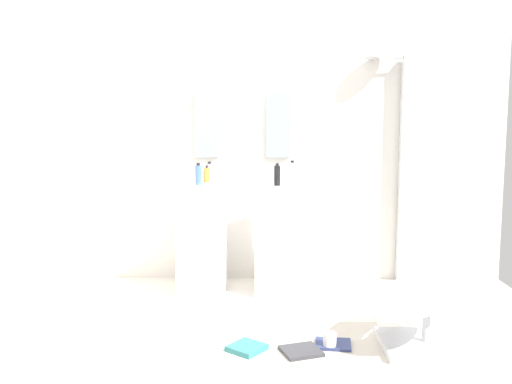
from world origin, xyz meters
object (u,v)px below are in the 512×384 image
(soap_bottle_grey, at_px, (209,173))
(soap_bottle_amber, at_px, (207,175))
(towel_rack, at_px, (48,241))
(coffee_mug, at_px, (330,341))
(pedestal_sink_left, at_px, (202,238))
(magazine_navy, at_px, (333,344))
(magazine_teal, at_px, (247,348))
(soap_bottle_blue, at_px, (198,175))
(lounge_chair, at_px, (427,297))
(soap_bottle_white, at_px, (292,173))
(pedestal_sink_right, at_px, (279,238))
(shower_column, at_px, (406,165))
(magazine_charcoal, at_px, (301,351))
(soap_bottle_black, at_px, (277,175))

(soap_bottle_grey, relative_size, soap_bottle_amber, 1.24)
(towel_rack, relative_size, coffee_mug, 9.40)
(pedestal_sink_left, bearing_deg, magazine_navy, -49.96)
(towel_rack, distance_m, coffee_mug, 2.05)
(magazine_teal, height_order, soap_bottle_blue, soap_bottle_blue)
(pedestal_sink_left, distance_m, lounge_chair, 2.01)
(soap_bottle_grey, xyz_separation_m, soap_bottle_blue, (-0.07, -0.23, 0.00))
(lounge_chair, distance_m, soap_bottle_blue, 2.06)
(magazine_teal, relative_size, soap_bottle_white, 1.04)
(pedestal_sink_left, relative_size, towel_rack, 1.10)
(pedestal_sink_right, relative_size, shower_column, 0.51)
(pedestal_sink_right, bearing_deg, soap_bottle_white, 9.46)
(pedestal_sink_left, xyz_separation_m, magazine_charcoal, (0.78, -1.31, -0.45))
(magazine_teal, relative_size, soap_bottle_grey, 1.14)
(soap_bottle_grey, bearing_deg, coffee_mug, -55.91)
(lounge_chair, bearing_deg, shower_column, 81.71)
(soap_bottle_white, bearing_deg, magazine_charcoal, -89.64)
(towel_rack, distance_m, magazine_charcoal, 1.90)
(magazine_charcoal, xyz_separation_m, soap_bottle_amber, (-0.74, 1.42, 0.99))
(shower_column, bearing_deg, soap_bottle_amber, -172.22)
(pedestal_sink_left, relative_size, soap_bottle_grey, 5.80)
(soap_bottle_amber, bearing_deg, pedestal_sink_left, -109.57)
(soap_bottle_black, xyz_separation_m, soap_bottle_blue, (-0.65, 0.03, -0.00))
(coffee_mug, xyz_separation_m, soap_bottle_grey, (-0.91, 1.35, 0.97))
(magazine_teal, height_order, soap_bottle_grey, soap_bottle_grey)
(towel_rack, distance_m, soap_bottle_blue, 1.30)
(lounge_chair, xyz_separation_m, soap_bottle_black, (-0.94, 1.08, 0.68))
(pedestal_sink_right, xyz_separation_m, magazine_charcoal, (0.12, -1.31, -0.45))
(soap_bottle_grey, height_order, soap_bottle_white, soap_bottle_white)
(towel_rack, bearing_deg, magazine_navy, -8.65)
(pedestal_sink_left, xyz_separation_m, soap_bottle_blue, (-0.01, -0.11, 0.56))
(shower_column, height_order, magazine_teal, shower_column)
(pedestal_sink_right, bearing_deg, magazine_teal, -99.97)
(coffee_mug, height_order, soap_bottle_white, soap_bottle_white)
(towel_rack, height_order, soap_bottle_amber, soap_bottle_amber)
(magazine_charcoal, xyz_separation_m, soap_bottle_black, (-0.14, 1.17, 1.01))
(magazine_navy, bearing_deg, soap_bottle_white, 106.88)
(pedestal_sink_right, bearing_deg, soap_bottle_black, -97.19)
(shower_column, xyz_separation_m, lounge_chair, (-0.23, -1.58, -0.73))
(magazine_teal, distance_m, magazine_charcoal, 0.35)
(coffee_mug, xyz_separation_m, soap_bottle_black, (-0.33, 1.09, 0.97))
(towel_rack, bearing_deg, soap_bottle_grey, 44.23)
(pedestal_sink_left, distance_m, soap_bottle_blue, 0.57)
(magazine_navy, height_order, soap_bottle_blue, soap_bottle_blue)
(pedestal_sink_right, relative_size, soap_bottle_amber, 7.17)
(magazine_navy, bearing_deg, soap_bottle_blue, 139.41)
(soap_bottle_grey, distance_m, soap_bottle_amber, 0.03)
(pedestal_sink_left, height_order, soap_bottle_grey, soap_bottle_grey)
(soap_bottle_blue, bearing_deg, magazine_charcoal, -56.55)
(coffee_mug, distance_m, soap_bottle_grey, 1.89)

